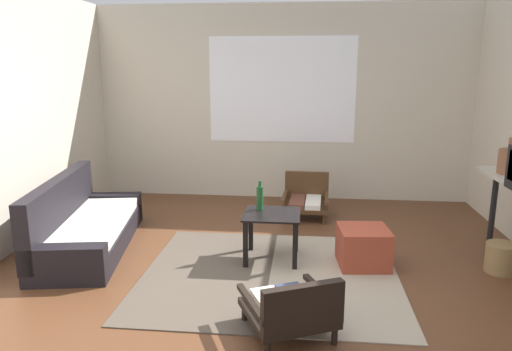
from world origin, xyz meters
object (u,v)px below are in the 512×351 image
at_px(wicker_basket, 501,258).
at_px(ottoman_orange, 363,247).
at_px(glass_bottle, 260,198).
at_px(armchair_striped_foreground, 292,308).
at_px(armchair_by_window, 306,198).
at_px(couch, 84,227).
at_px(coffee_table, 272,224).
at_px(clay_vase, 512,161).

bearing_deg(wicker_basket, ottoman_orange, 179.53).
bearing_deg(glass_bottle, armchair_striped_foreground, -76.03).
xyz_separation_m(armchair_by_window, glass_bottle, (-0.45, -1.38, 0.37)).
bearing_deg(wicker_basket, glass_bottle, 175.58).
height_order(couch, ottoman_orange, couch).
relative_size(coffee_table, glass_bottle, 1.84).
bearing_deg(wicker_basket, clay_vase, 68.56).
xyz_separation_m(couch, armchair_striped_foreground, (2.20, -1.47, -0.01)).
bearing_deg(coffee_table, armchair_striped_foreground, -80.16).
distance_m(ottoman_orange, clay_vase, 1.66).
relative_size(coffee_table, ottoman_orange, 1.18).
bearing_deg(armchair_striped_foreground, glass_bottle, 103.97).
xyz_separation_m(coffee_table, clay_vase, (2.28, 0.34, 0.61)).
bearing_deg(clay_vase, couch, -176.93).
distance_m(coffee_table, armchair_striped_foreground, 1.38).
height_order(couch, clay_vase, clay_vase).
bearing_deg(couch, clay_vase, 3.07).
height_order(glass_bottle, wicker_basket, glass_bottle).
xyz_separation_m(coffee_table, armchair_by_window, (0.32, 1.49, -0.14)).
distance_m(armchair_striped_foreground, clay_vase, 2.76).
xyz_separation_m(couch, armchair_by_window, (2.29, 1.38, 0.00)).
bearing_deg(ottoman_orange, armchair_by_window, 109.52).
height_order(coffee_table, wicker_basket, coffee_table).
height_order(armchair_striped_foreground, glass_bottle, glass_bottle).
relative_size(couch, clay_vase, 5.76).
distance_m(coffee_table, clay_vase, 2.38).
relative_size(ottoman_orange, clay_vase, 1.31).
height_order(armchair_by_window, clay_vase, clay_vase).
bearing_deg(couch, wicker_basket, -2.46).
xyz_separation_m(armchair_by_window, clay_vase, (1.96, -1.15, 0.75)).
distance_m(armchair_by_window, ottoman_orange, 1.64).
distance_m(armchair_striped_foreground, glass_bottle, 1.56).
xyz_separation_m(armchair_striped_foreground, glass_bottle, (-0.36, 1.47, 0.38)).
xyz_separation_m(coffee_table, ottoman_orange, (0.87, -0.05, -0.18)).
bearing_deg(ottoman_orange, armchair_striped_foreground, -116.06).
xyz_separation_m(couch, glass_bottle, (1.83, -0.00, 0.37)).
bearing_deg(couch, ottoman_orange, -3.34).
height_order(ottoman_orange, glass_bottle, glass_bottle).
relative_size(armchair_striped_foreground, glass_bottle, 2.59).
bearing_deg(wicker_basket, coffee_table, 178.26).
bearing_deg(coffee_table, couch, 176.75).
xyz_separation_m(couch, ottoman_orange, (2.83, -0.17, -0.04)).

